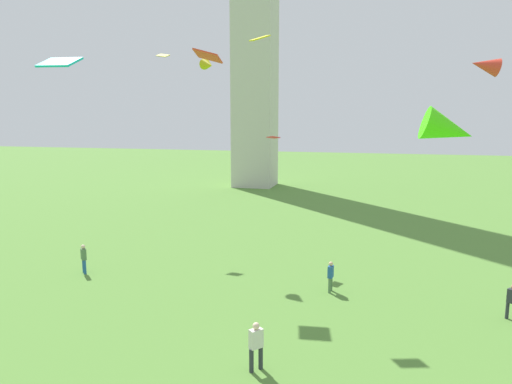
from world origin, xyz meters
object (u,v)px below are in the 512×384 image
person_3 (84,257)px  kite_flying_3 (273,137)px  kite_flying_8 (485,65)px  person_4 (256,343)px  kite_flying_5 (448,129)px  kite_flying_1 (163,55)px  person_1 (331,275)px  kite_flying_2 (208,65)px  kite_flying_7 (208,56)px  kite_flying_0 (59,62)px  kite_flying_6 (260,38)px

person_3 → kite_flying_3: 13.58m
person_3 → kite_flying_8: (20.91, 1.27, 10.39)m
person_4 → kite_flying_8: bearing=-2.7°
kite_flying_5 → kite_flying_1: bearing=53.2°
person_1 → kite_flying_2: (-8.77, 5.83, 11.47)m
person_1 → kite_flying_7: size_ratio=1.05×
kite_flying_2 → kite_flying_8: bearing=-66.8°
person_3 → kite_flying_7: size_ratio=1.11×
kite_flying_0 → kite_flying_6: size_ratio=1.08×
kite_flying_3 → kite_flying_0: bearing=13.2°
person_1 → kite_flying_3: kite_flying_3 is taller
person_4 → kite_flying_0: size_ratio=1.37×
person_4 → kite_flying_8: (8.51, 8.86, 10.33)m
person_4 → kite_flying_5: (6.76, 6.15, 7.47)m
person_3 → kite_flying_2: 14.25m
person_1 → kite_flying_5: size_ratio=0.66×
kite_flying_6 → kite_flying_3: bearing=-117.5°
kite_flying_5 → kite_flying_7: size_ratio=1.59×
person_1 → person_4: 8.52m
kite_flying_3 → person_1: bearing=66.0°
person_3 → kite_flying_3: kite_flying_3 is taller
kite_flying_2 → kite_flying_3: (4.38, -0.10, -4.64)m
person_3 → kite_flying_5: 20.64m
person_3 → kite_flying_8: kite_flying_8 is taller
kite_flying_5 → kite_flying_2: bearing=54.6°
person_3 → kite_flying_6: 15.92m
person_3 → person_4: 14.54m
kite_flying_1 → kite_flying_6: size_ratio=0.81×
person_4 → kite_flying_1: size_ratio=1.83×
person_1 → kite_flying_8: bearing=-78.8°
kite_flying_0 → kite_flying_1: (-5.17, 18.59, 2.72)m
kite_flying_3 → kite_flying_5: bearing=78.3°
kite_flying_5 → kite_flying_7: kite_flying_7 is taller
person_1 → person_4: (-1.81, -8.32, 0.11)m
kite_flying_1 → kite_flying_7: 9.26m
person_1 → person_3: 14.23m
kite_flying_1 → kite_flying_8: 22.27m
person_1 → kite_flying_2: 15.57m
person_4 → kite_flying_1: (-11.84, 17.65, 12.55)m
kite_flying_3 → kite_flying_7: 6.56m
person_1 → kite_flying_2: size_ratio=1.17×
kite_flying_3 → kite_flying_5: 12.25m
kite_flying_7 → kite_flying_8: bearing=-3.8°
person_1 → kite_flying_6: kite_flying_6 is taller
person_4 → kite_flying_3: size_ratio=1.98×
person_4 → kite_flying_7: size_ratio=1.18×
kite_flying_0 → kite_flying_1: size_ratio=1.34×
kite_flying_0 → kite_flying_3: 15.85m
person_1 → kite_flying_5: kite_flying_5 is taller
kite_flying_0 → kite_flying_8: bearing=-145.8°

